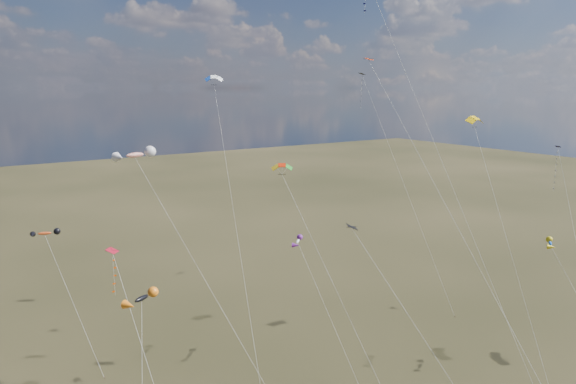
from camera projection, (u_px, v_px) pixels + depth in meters
diamond_black_high at (367, 104)px, 78.65m from camera, size 1.07×20.27×32.68m
diamond_navy_tall at (381, 29)px, 55.27m from camera, size 0.88×27.11×42.85m
diamond_black_mid at (395, 293)px, 41.40m from camera, size 8.03×12.71×19.43m
diamond_red_low at (116, 278)px, 50.69m from camera, size 1.98×11.93×14.88m
diamond_navy_right at (558, 177)px, 67.24m from camera, size 10.72×13.54×22.99m
diamond_orange_center at (448, 209)px, 41.16m from camera, size 0.99×28.29×33.14m
parafoil_yellow at (476, 119)px, 61.55m from camera, size 7.24×16.66×27.49m
parafoil_blue_white at (214, 79)px, 67.63m from camera, size 8.07×24.66×32.42m
parafoil_tricolor at (283, 167)px, 52.73m from camera, size 5.84×13.35×23.12m
novelty_black_orange at (142, 299)px, 49.42m from camera, size 4.71×8.75×11.05m
novelty_orange_black at (45, 234)px, 59.60m from camera, size 4.63×12.18×14.28m
novelty_white_purple at (298, 242)px, 56.43m from camera, size 2.83×10.68×14.23m
novelty_redwhite_stripe at (135, 155)px, 54.16m from camera, size 9.24×19.77×24.20m
novelty_blue_yellow at (551, 244)px, 54.02m from camera, size 4.50×9.20×14.75m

